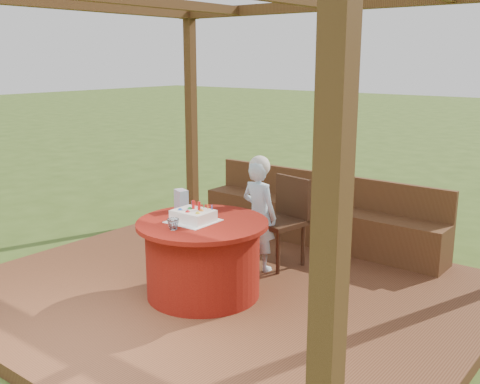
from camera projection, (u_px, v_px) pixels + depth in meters
name	position (u px, v px, depth m)	size (l,w,h in m)	color
ground	(224.00, 300.00, 5.29)	(60.00, 60.00, 0.00)	#36501A
deck	(224.00, 294.00, 5.27)	(4.50, 4.00, 0.12)	brown
pergola	(222.00, 35.00, 4.73)	(4.50, 4.00, 2.72)	brown
bench	(318.00, 220.00, 6.51)	(3.00, 0.42, 0.80)	brown
table	(203.00, 258.00, 5.04)	(1.17, 1.17, 0.69)	maroon
chair	(284.00, 216.00, 5.79)	(0.53, 0.53, 0.91)	#3C2213
elderly_woman	(259.00, 212.00, 5.62)	(0.43, 0.30, 1.17)	#A5D6F4
birthday_cake	(193.00, 216.00, 4.95)	(0.39, 0.39, 0.18)	white
gift_bag	(181.00, 200.00, 5.31)	(0.14, 0.09, 0.20)	#E393C7
drinking_glass	(173.00, 224.00, 4.71)	(0.10, 0.10, 0.09)	white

